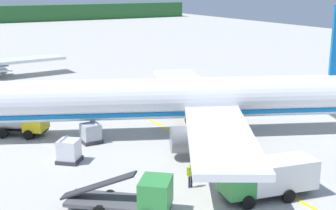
{
  "coord_description": "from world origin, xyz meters",
  "views": [
    {
      "loc": [
        1.21,
        -16.77,
        13.7
      ],
      "look_at": [
        19.89,
        16.51,
        3.75
      ],
      "focal_mm": 49.6,
      "sensor_mm": 36.0,
      "label": 1
    }
  ],
  "objects_px": {
    "service_truck_catering": "(269,177)",
    "cargo_container_near": "(91,133)",
    "service_truck_baggage": "(18,121)",
    "cargo_container_mid": "(69,151)",
    "airliner_foreground": "(185,99)",
    "service_truck_fuel": "(137,197)",
    "crew_marshaller": "(190,173)"
  },
  "relations": [
    {
      "from": "service_truck_catering",
      "to": "cargo_container_near",
      "type": "xyz_separation_m",
      "value": [
        -6.33,
        16.24,
        -0.6
      ]
    },
    {
      "from": "service_truck_baggage",
      "to": "cargo_container_mid",
      "type": "relative_size",
      "value": 2.27
    },
    {
      "from": "airliner_foreground",
      "to": "cargo_container_near",
      "type": "bearing_deg",
      "value": 167.07
    },
    {
      "from": "cargo_container_near",
      "to": "cargo_container_mid",
      "type": "xyz_separation_m",
      "value": [
        -3.19,
        -3.62,
        0.07
      ]
    },
    {
      "from": "service_truck_fuel",
      "to": "service_truck_baggage",
      "type": "distance_m",
      "value": 19.58
    },
    {
      "from": "cargo_container_near",
      "to": "service_truck_baggage",
      "type": "bearing_deg",
      "value": 134.44
    },
    {
      "from": "service_truck_baggage",
      "to": "service_truck_catering",
      "type": "xyz_separation_m",
      "value": [
        11.49,
        -21.5,
        0.07
      ]
    },
    {
      "from": "service_truck_fuel",
      "to": "cargo_container_near",
      "type": "height_order",
      "value": "service_truck_fuel"
    },
    {
      "from": "service_truck_fuel",
      "to": "crew_marshaller",
      "type": "xyz_separation_m",
      "value": [
        4.91,
        1.68,
        -0.11
      ]
    },
    {
      "from": "airliner_foreground",
      "to": "cargo_container_mid",
      "type": "bearing_deg",
      "value": -171.99
    },
    {
      "from": "service_truck_fuel",
      "to": "cargo_container_mid",
      "type": "distance_m",
      "value": 10.53
    },
    {
      "from": "airliner_foreground",
      "to": "service_truck_baggage",
      "type": "xyz_separation_m",
      "value": [
        -13.71,
        7.22,
        -2.0
      ]
    },
    {
      "from": "service_truck_baggage",
      "to": "airliner_foreground",
      "type": "bearing_deg",
      "value": -27.79
    },
    {
      "from": "airliner_foreground",
      "to": "service_truck_catering",
      "type": "bearing_deg",
      "value": -98.85
    },
    {
      "from": "service_truck_catering",
      "to": "cargo_container_near",
      "type": "height_order",
      "value": "service_truck_catering"
    },
    {
      "from": "airliner_foreground",
      "to": "cargo_container_mid",
      "type": "relative_size",
      "value": 16.19
    },
    {
      "from": "service_truck_catering",
      "to": "crew_marshaller",
      "type": "distance_m",
      "value": 5.3
    },
    {
      "from": "service_truck_fuel",
      "to": "service_truck_catering",
      "type": "distance_m",
      "value": 8.83
    },
    {
      "from": "airliner_foreground",
      "to": "service_truck_baggage",
      "type": "relative_size",
      "value": 7.12
    },
    {
      "from": "service_truck_baggage",
      "to": "cargo_container_mid",
      "type": "distance_m",
      "value": 9.1
    },
    {
      "from": "service_truck_fuel",
      "to": "service_truck_baggage",
      "type": "bearing_deg",
      "value": 98.59
    },
    {
      "from": "cargo_container_near",
      "to": "crew_marshaller",
      "type": "distance_m",
      "value": 12.71
    },
    {
      "from": "airliner_foreground",
      "to": "service_truck_fuel",
      "type": "xyz_separation_m",
      "value": [
        -10.79,
        -12.13,
        -2.22
      ]
    },
    {
      "from": "airliner_foreground",
      "to": "cargo_container_near",
      "type": "distance_m",
      "value": 9.13
    },
    {
      "from": "service_truck_catering",
      "to": "cargo_container_near",
      "type": "relative_size",
      "value": 3.66
    },
    {
      "from": "cargo_container_mid",
      "to": "crew_marshaller",
      "type": "height_order",
      "value": "cargo_container_mid"
    },
    {
      "from": "airliner_foreground",
      "to": "service_truck_fuel",
      "type": "relative_size",
      "value": 6.2
    },
    {
      "from": "cargo_container_near",
      "to": "cargo_container_mid",
      "type": "height_order",
      "value": "cargo_container_mid"
    },
    {
      "from": "service_truck_baggage",
      "to": "crew_marshaller",
      "type": "relative_size",
      "value": 3.1
    },
    {
      "from": "service_truck_catering",
      "to": "cargo_container_mid",
      "type": "xyz_separation_m",
      "value": [
        -9.52,
        12.62,
        -0.54
      ]
    },
    {
      "from": "airliner_foreground",
      "to": "service_truck_fuel",
      "type": "distance_m",
      "value": 16.39
    },
    {
      "from": "cargo_container_near",
      "to": "service_truck_catering",
      "type": "bearing_deg",
      "value": -68.7
    }
  ]
}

